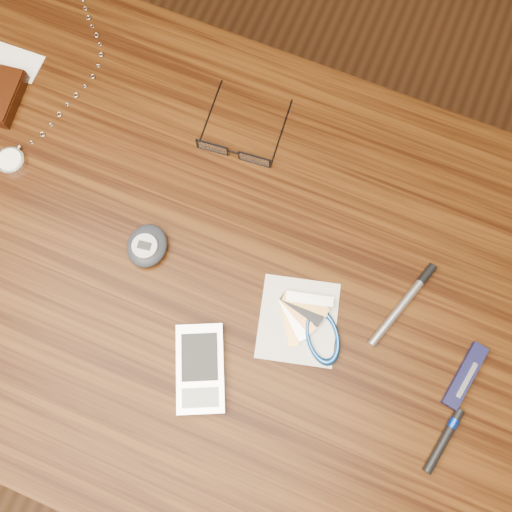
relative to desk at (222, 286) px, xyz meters
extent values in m
plane|color=#472814|center=(0.00, 0.00, -0.65)|extent=(3.80, 3.80, 0.00)
cube|color=#361B08|center=(0.00, 0.00, 0.08)|extent=(1.00, 0.70, 0.03)
cylinder|color=#4C2814|center=(-0.45, 0.30, -0.29)|extent=(0.05, 0.05, 0.71)
cylinder|color=#4C2814|center=(0.45, 0.30, -0.29)|extent=(0.05, 0.05, 0.71)
cube|color=white|center=(-0.41, 0.18, 0.10)|extent=(0.08, 0.05, 0.00)
cube|color=black|center=(-0.07, 0.16, 0.11)|extent=(0.05, 0.01, 0.02)
cube|color=silver|center=(-0.07, 0.16, 0.11)|extent=(0.04, 0.01, 0.02)
cylinder|color=black|center=(-0.10, 0.21, 0.10)|extent=(0.01, 0.11, 0.00)
cube|color=black|center=(-0.01, 0.16, 0.11)|extent=(0.05, 0.01, 0.02)
cube|color=silver|center=(-0.01, 0.16, 0.11)|extent=(0.04, 0.01, 0.02)
cylinder|color=black|center=(0.00, 0.22, 0.10)|extent=(0.01, 0.11, 0.00)
cube|color=black|center=(-0.04, 0.16, 0.12)|extent=(0.02, 0.00, 0.00)
cylinder|color=silver|center=(-0.33, 0.03, 0.11)|extent=(0.04, 0.04, 0.01)
cylinder|color=white|center=(-0.33, 0.03, 0.11)|extent=(0.03, 0.03, 0.00)
cylinder|color=silver|center=(-0.33, 0.06, 0.11)|extent=(0.01, 0.01, 0.01)
torus|color=silver|center=(-0.32, 0.07, 0.10)|extent=(0.01, 0.01, 0.01)
torus|color=silver|center=(-0.31, 0.09, 0.10)|extent=(0.01, 0.01, 0.00)
torus|color=silver|center=(-0.31, 0.11, 0.10)|extent=(0.01, 0.01, 0.01)
torus|color=silver|center=(-0.30, 0.13, 0.10)|extent=(0.01, 0.01, 0.00)
torus|color=silver|center=(-0.30, 0.14, 0.10)|extent=(0.01, 0.01, 0.01)
torus|color=silver|center=(-0.30, 0.16, 0.10)|extent=(0.01, 0.01, 0.00)
torus|color=silver|center=(-0.29, 0.18, 0.10)|extent=(0.01, 0.00, 0.01)
torus|color=silver|center=(-0.29, 0.20, 0.10)|extent=(0.01, 0.01, 0.00)
torus|color=silver|center=(-0.29, 0.22, 0.10)|extent=(0.01, 0.00, 0.01)
torus|color=silver|center=(-0.29, 0.24, 0.10)|extent=(0.01, 0.01, 0.00)
torus|color=silver|center=(-0.30, 0.25, 0.10)|extent=(0.01, 0.01, 0.01)
torus|color=silver|center=(-0.31, 0.27, 0.10)|extent=(0.01, 0.01, 0.00)
torus|color=silver|center=(-0.33, 0.28, 0.10)|extent=(0.01, 0.01, 0.01)
torus|color=silver|center=(-0.34, 0.29, 0.10)|extent=(0.01, 0.01, 0.00)
torus|color=silver|center=(-0.35, 0.30, 0.10)|extent=(0.01, 0.00, 0.01)
cube|color=silver|center=(0.03, -0.13, 0.11)|extent=(0.10, 0.13, 0.02)
cube|color=black|center=(0.03, -0.12, 0.12)|extent=(0.07, 0.07, 0.00)
cube|color=gray|center=(0.05, -0.16, 0.12)|extent=(0.05, 0.04, 0.00)
ellipsoid|color=#20232B|center=(-0.10, -0.01, 0.11)|extent=(0.06, 0.07, 0.02)
cylinder|color=#AEB0B7|center=(-0.10, -0.01, 0.12)|extent=(0.03, 0.03, 0.00)
cube|color=black|center=(-0.10, -0.01, 0.13)|extent=(0.02, 0.01, 0.00)
cube|color=white|center=(0.13, -0.02, 0.10)|extent=(0.13, 0.13, 0.00)
torus|color=#164797|center=(0.16, -0.03, 0.11)|extent=(0.09, 0.09, 0.01)
cube|color=olive|center=(0.12, -0.03, 0.11)|extent=(0.05, 0.06, 0.00)
cube|color=silver|center=(0.12, -0.02, 0.11)|extent=(0.06, 0.05, 0.00)
cube|color=olive|center=(0.12, -0.02, 0.11)|extent=(0.06, 0.04, 0.00)
cube|color=black|center=(0.12, -0.01, 0.11)|extent=(0.06, 0.03, 0.00)
cube|color=olive|center=(0.13, 0.00, 0.11)|extent=(0.06, 0.01, 0.00)
cube|color=silver|center=(0.13, 0.01, 0.12)|extent=(0.06, 0.03, 0.00)
cube|color=black|center=(0.35, -0.01, 0.11)|extent=(0.04, 0.09, 0.01)
cube|color=silver|center=(0.35, -0.01, 0.11)|extent=(0.01, 0.05, 0.00)
cylinder|color=#ACACB1|center=(0.25, 0.05, 0.11)|extent=(0.05, 0.13, 0.01)
cylinder|color=black|center=(0.26, 0.10, 0.11)|extent=(0.02, 0.03, 0.01)
cylinder|color=black|center=(0.35, -0.09, 0.11)|extent=(0.03, 0.09, 0.01)
cylinder|color=#0C30AA|center=(0.35, -0.07, 0.11)|extent=(0.01, 0.01, 0.01)
camera|label=1|loc=(0.12, -0.15, 0.85)|focal=40.00mm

